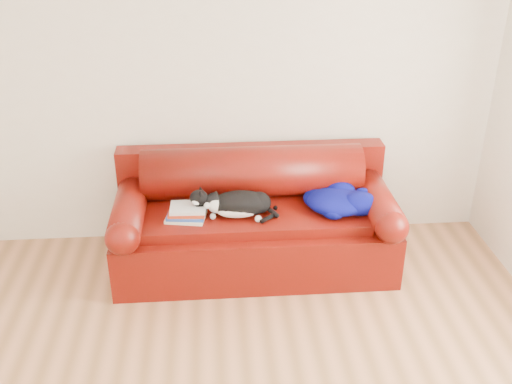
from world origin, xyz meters
TOP-DOWN VIEW (x-y plane):
  - room_shell at (0.12, 0.02)m, footprint 4.52×4.02m
  - sofa_base at (0.30, 1.49)m, footprint 2.10×0.90m
  - sofa_back at (0.30, 1.74)m, footprint 2.10×1.01m
  - book_stack at (-0.21, 1.37)m, footprint 0.31×0.26m
  - cat at (0.18, 1.39)m, footprint 0.64×0.26m
  - blanket at (0.93, 1.43)m, footprint 0.54×0.46m

SIDE VIEW (x-z plane):
  - sofa_base at x=0.30m, z-range -0.01..0.49m
  - sofa_back at x=0.30m, z-range 0.10..0.98m
  - book_stack at x=-0.21m, z-range 0.50..0.60m
  - blanket at x=0.93m, z-range 0.49..0.66m
  - cat at x=0.18m, z-range 0.47..0.70m
  - room_shell at x=0.12m, z-range 0.36..2.97m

